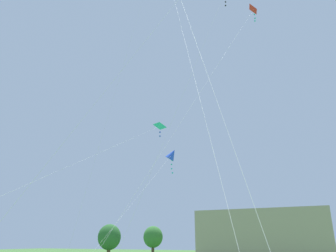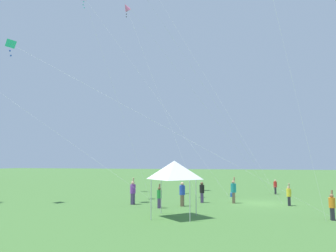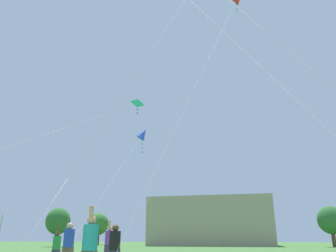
# 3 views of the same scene
# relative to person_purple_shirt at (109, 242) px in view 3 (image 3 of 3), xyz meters

# --- Properties ---
(distant_building) EXTENTS (20.30, 14.77, 7.80)m
(distant_building) POSITION_rel_person_purple_shirt_xyz_m (1.15, 43.88, 2.88)
(distant_building) COLOR tan
(distant_building) RESTS_ON ground
(tree_far_centre) EXTENTS (3.70, 3.33, 5.58)m
(tree_far_centre) POSITION_rel_person_purple_shirt_xyz_m (-20.55, 29.12, 2.58)
(tree_far_centre) COLOR brown
(tree_far_centre) RESTS_ON ground
(tree_near_right) EXTENTS (3.75, 3.37, 5.65)m
(tree_near_right) POSITION_rel_person_purple_shirt_xyz_m (19.02, 36.27, 2.63)
(tree_near_right) COLOR brown
(tree_near_right) RESTS_ON ground
(tree_far_right) EXTENTS (3.88, 3.49, 5.86)m
(tree_far_right) POSITION_rel_person_purple_shirt_xyz_m (-20.82, 44.19, 2.76)
(tree_far_right) COLOR brown
(tree_far_right) RESTS_ON ground
(tree_far_left) EXTENTS (3.95, 3.55, 5.96)m
(tree_far_left) POSITION_rel_person_purple_shirt_xyz_m (-8.42, 42.24, 2.83)
(tree_far_left) COLOR brown
(tree_far_left) RESTS_ON ground
(person_purple_shirt) EXTENTS (0.43, 0.43, 2.11)m
(person_purple_shirt) POSITION_rel_person_purple_shirt_xyz_m (0.00, 0.00, 0.00)
(person_purple_shirt) COLOR #473860
(person_purple_shirt) RESTS_ON ground
(person_green_shirt) EXTENTS (0.36, 0.36, 1.75)m
(person_green_shirt) POSITION_rel_person_purple_shirt_xyz_m (-1.48, -2.59, -0.17)
(person_green_shirt) COLOR #473860
(person_green_shirt) RESTS_ON ground
(person_black_shirt) EXTENTS (0.40, 0.40, 1.69)m
(person_black_shirt) POSITION_rel_person_purple_shirt_xyz_m (2.41, -5.23, -0.11)
(person_black_shirt) COLOR #473860
(person_black_shirt) RESTS_ON ground
(person_teal_shirt) EXTENTS (0.44, 0.44, 2.13)m
(person_teal_shirt) POSITION_rel_person_purple_shirt_xyz_m (2.68, -7.80, 0.01)
(person_teal_shirt) COLOR brown
(person_teal_shirt) RESTS_ON ground
(person_blue_shirt) EXTENTS (0.43, 0.43, 1.82)m
(person_blue_shirt) POSITION_rel_person_purple_shirt_xyz_m (-0.08, -4.04, -0.04)
(person_blue_shirt) COLOR brown
(person_blue_shirt) RESTS_ON ground
(kite_blue_diamond_0) EXTENTS (2.47, 18.18, 12.49)m
(kite_blue_diamond_0) POSITION_rel_person_purple_shirt_xyz_m (-2.96, 14.68, 10.62)
(kite_blue_diamond_0) COLOR silver
(kite_blue_diamond_0) RESTS_ON ground
(kite_red_delta_2) EXTENTS (5.04, 17.33, 22.80)m
(kite_red_delta_2) POSITION_rel_person_purple_shirt_xyz_m (7.65, 8.85, 21.08)
(kite_red_delta_2) COLOR silver
(kite_red_delta_2) RESTS_ON ground
(kite_cyan_delta_3) EXTENTS (2.19, 24.85, 13.75)m
(kite_cyan_delta_3) POSITION_rel_person_purple_shirt_xyz_m (-2.19, 10.18, 12.21)
(kite_cyan_delta_3) COLOR silver
(kite_cyan_delta_3) RESTS_ON ground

